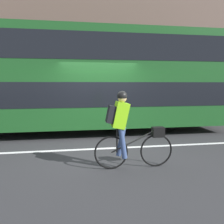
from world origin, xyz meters
The scene contains 7 objects.
ground_plane centered at (0.00, 0.00, 0.00)m, with size 80.00×80.00×0.00m, color #2D2D30.
road_center_line centered at (0.00, 0.06, 0.00)m, with size 50.00×0.14×0.01m, color silver.
sidewalk_curb centered at (0.00, 5.09, 0.08)m, with size 60.00×1.90×0.16m.
building_facade centered at (0.00, 6.19, 3.97)m, with size 60.00×0.30×7.95m.
bus centered at (-0.14, 2.33, 2.07)m, with size 9.95×2.43×3.71m.
cyclist_on_bike centered at (0.31, -1.44, 0.90)m, with size 1.73×0.32×1.68m.
street_sign_post centered at (-4.03, 4.99, 1.43)m, with size 0.36×0.09×2.27m.
Camera 1 is at (-0.70, -5.89, 1.82)m, focal length 35.00 mm.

